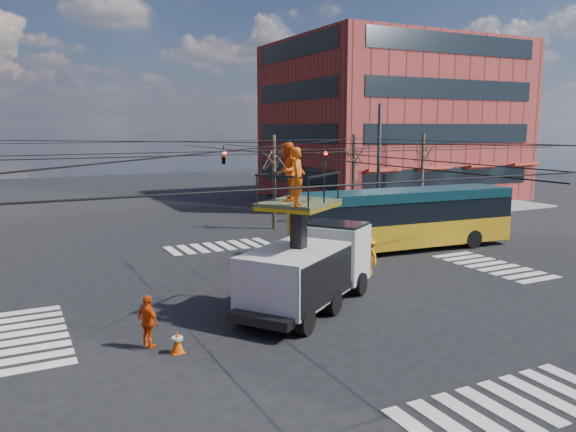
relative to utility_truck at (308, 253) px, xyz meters
The scene contains 13 objects.
ground 2.50m from the utility_truck, 63.47° to the left, with size 120.00×120.00×0.00m, color black.
sidewalk_ne 31.18m from the utility_truck, 45.87° to the left, with size 18.00×18.00×0.12m, color slate.
crosswalks 2.49m from the utility_truck, 63.47° to the left, with size 22.40×22.40×0.02m, color silver, non-canonical shape.
building_ne 34.33m from the utility_truck, 48.19° to the left, with size 20.06×16.06×14.00m.
overhead_network 2.94m from the utility_truck, 71.10° to the left, with size 24.24×24.24×8.00m.
tree_a 16.10m from the utility_truck, 69.09° to the left, with size 2.00×2.00×6.00m.
tree_b 19.06m from the utility_truck, 51.82° to the left, with size 2.00×2.00×6.00m.
tree_c 23.22m from the utility_truck, 40.03° to the left, with size 2.00×2.00×6.00m.
utility_truck is the anchor object (origin of this frame).
city_bus 11.07m from the utility_truck, 33.97° to the left, with size 12.58×3.40×3.20m.
traffic_cone 6.05m from the utility_truck, 159.50° to the right, with size 0.36×0.36×0.68m, color #F6590A.
worker_ground 6.34m from the utility_truck, 168.32° to the right, with size 0.94×0.39×1.61m, color #ED520E.
flagger 5.28m from the utility_truck, 29.99° to the left, with size 1.10×0.63×1.70m, color orange.
Camera 1 is at (-10.23, -18.67, 6.51)m, focal length 35.00 mm.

